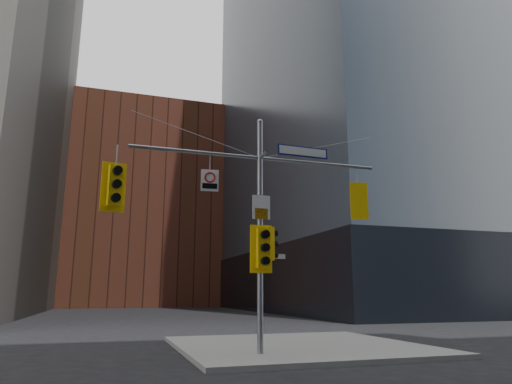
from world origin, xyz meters
TOP-DOWN VIEW (x-y plane):
  - ground at (0.00, 0.00)m, footprint 160.00×160.00m
  - sidewalk_corner at (2.00, 4.00)m, footprint 8.00×8.00m
  - podium_ne at (28.00, 32.00)m, footprint 36.40×36.40m
  - brick_midrise at (0.00, 58.00)m, footprint 26.00×20.00m
  - signal_assembly at (0.00, 1.99)m, footprint 8.00×0.80m
  - traffic_light_west_arm at (-4.30, 2.01)m, footprint 0.68×0.62m
  - traffic_light_east_arm at (3.41, 1.99)m, footprint 0.57×0.54m
  - traffic_light_pole_side at (0.32, 2.01)m, footprint 0.43×0.36m
  - traffic_light_pole_front at (0.00, 1.73)m, footprint 0.68×0.53m
  - street_sign_blade at (1.47, 2.00)m, footprint 1.77×0.11m
  - regulatory_sign_arm at (-1.59, 1.97)m, footprint 0.53×0.10m
  - regulatory_sign_pole at (0.00, 1.88)m, footprint 0.56×0.04m
  - street_blade_ew at (0.45, 2.00)m, footprint 0.73×0.07m
  - street_blade_ns at (0.00, 2.45)m, footprint 0.08×0.68m

SIDE VIEW (x-z plane):
  - ground at x=0.00m, z-range 0.00..0.00m
  - sidewalk_corner at x=2.00m, z-range 0.00..0.15m
  - street_blade_ns at x=0.00m, z-range 2.86..3.00m
  - street_blade_ew at x=0.45m, z-range 2.87..3.01m
  - podium_ne at x=28.00m, z-range 0.00..6.00m
  - traffic_light_pole_front at x=0.00m, z-range 2.43..3.86m
  - traffic_light_pole_side at x=0.32m, z-range 2.81..3.82m
  - regulatory_sign_pole at x=0.00m, z-range 4.02..4.75m
  - signal_assembly at x=0.00m, z-range 0.77..8.07m
  - traffic_light_west_arm at x=-4.30m, z-range 4.08..5.52m
  - traffic_light_east_arm at x=3.41m, z-range 4.19..5.41m
  - regulatory_sign_arm at x=-1.59m, z-range 4.84..5.50m
  - street_sign_blade at x=1.47m, z-range 6.18..6.52m
  - brick_midrise at x=0.00m, z-range 0.00..28.00m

